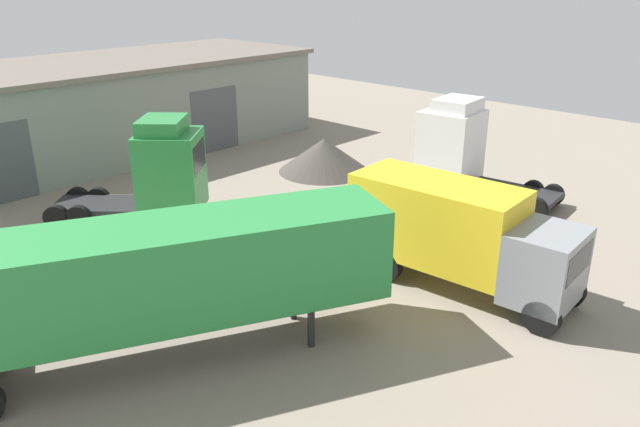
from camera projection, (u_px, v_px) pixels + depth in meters
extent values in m
plane|color=gray|center=(323.00, 254.00, 23.05)|extent=(60.00, 60.00, 0.00)
cube|color=gray|center=(76.00, 114.00, 33.96)|extent=(27.12, 8.94, 4.87)
cube|color=#70665B|center=(69.00, 66.00, 33.02)|extent=(27.62, 9.44, 0.25)
cube|color=#4C5156|center=(215.00, 120.00, 35.39)|extent=(3.20, 0.08, 3.60)
cube|color=silver|center=(450.00, 147.00, 28.79)|extent=(2.74, 2.65, 3.36)
cube|color=silver|center=(458.00, 105.00, 27.96)|extent=(2.27, 1.89, 0.60)
cube|color=black|center=(429.00, 129.00, 29.20)|extent=(2.10, 0.30, 1.21)
cube|color=#232326|center=(512.00, 192.00, 27.59)|extent=(2.40, 4.07, 0.24)
cylinder|color=#B2B2B7|center=(490.00, 199.00, 27.25)|extent=(0.67, 1.15, 0.56)
cylinder|color=black|center=(425.00, 185.00, 28.93)|extent=(0.40, 0.98, 0.95)
cylinder|color=black|center=(447.00, 173.00, 30.56)|extent=(0.40, 0.98, 0.95)
cylinder|color=black|center=(515.00, 204.00, 26.51)|extent=(0.40, 0.98, 0.95)
cylinder|color=black|center=(533.00, 191.00, 28.14)|extent=(0.40, 0.98, 0.95)
cylinder|color=black|center=(536.00, 209.00, 26.01)|extent=(0.40, 0.98, 0.95)
cylinder|color=black|center=(553.00, 195.00, 27.63)|extent=(0.40, 0.98, 0.95)
cube|color=#28843D|center=(157.00, 272.00, 15.88)|extent=(12.03, 7.58, 2.51)
cube|color=#232326|center=(162.00, 319.00, 16.38)|extent=(11.70, 6.91, 0.24)
cube|color=#232326|center=(293.00, 302.00, 18.60)|extent=(0.21, 0.21, 1.11)
cube|color=#232326|center=(311.00, 329.00, 17.21)|extent=(0.21, 0.21, 1.11)
cube|color=gray|center=(545.00, 266.00, 18.40)|extent=(2.51, 2.05, 2.20)
cube|color=black|center=(579.00, 262.00, 17.71)|extent=(2.02, 0.20, 0.88)
cube|color=yellow|center=(436.00, 220.00, 20.43)|extent=(2.74, 5.65, 2.66)
cylinder|color=black|center=(568.00, 290.00, 19.29)|extent=(0.37, 1.10, 1.09)
cylinder|color=black|center=(542.00, 317.00, 17.79)|extent=(0.37, 1.10, 1.09)
cylinder|color=black|center=(420.00, 245.00, 22.45)|extent=(0.37, 1.10, 1.09)
cylinder|color=black|center=(387.00, 265.00, 20.95)|extent=(0.37, 1.10, 1.09)
cylinder|color=black|center=(396.00, 238.00, 23.05)|extent=(0.37, 1.10, 1.09)
cylinder|color=black|center=(363.00, 256.00, 21.55)|extent=(0.37, 1.10, 1.09)
cube|color=#28843D|center=(171.00, 172.00, 25.33)|extent=(3.46, 3.46, 3.25)
cube|color=#28843D|center=(162.00, 126.00, 24.64)|extent=(2.69, 2.65, 0.60)
cube|color=black|center=(199.00, 156.00, 25.06)|extent=(1.62, 1.46, 1.17)
cube|color=#232326|center=(100.00, 205.00, 25.96)|extent=(4.02, 4.17, 0.24)
cylinder|color=#B2B2B7|center=(123.00, 201.00, 26.94)|extent=(1.15, 1.19, 0.56)
cylinder|color=black|center=(195.00, 200.00, 26.93)|extent=(0.90, 0.96, 1.02)
cylinder|color=black|center=(183.00, 219.00, 24.89)|extent=(0.90, 0.96, 1.02)
cylinder|color=black|center=(98.00, 199.00, 27.04)|extent=(0.90, 0.96, 1.02)
cylinder|color=black|center=(79.00, 218.00, 25.00)|extent=(0.90, 0.96, 1.02)
cylinder|color=black|center=(78.00, 199.00, 27.07)|extent=(0.90, 0.96, 1.02)
cylinder|color=black|center=(57.00, 217.00, 25.02)|extent=(0.90, 0.96, 1.02)
cone|color=#423D38|center=(324.00, 155.00, 32.11)|extent=(4.71, 4.71, 1.74)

